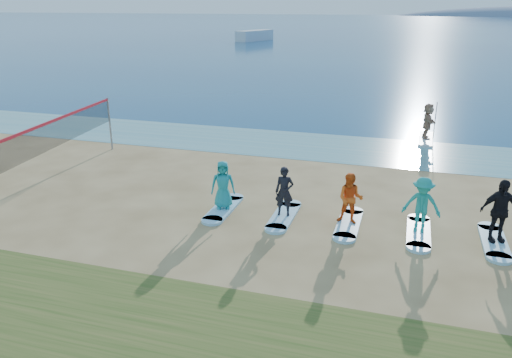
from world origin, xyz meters
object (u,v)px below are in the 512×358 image
(surfboard_1, at_px, (284,216))
(surfboard_2, at_px, (349,224))
(surfboard_0, at_px, (224,209))
(surfboard_3, at_px, (418,232))
(student_2, at_px, (350,199))
(boat_offshore_a, at_px, (255,41))
(student_4, at_px, (499,211))
(volleyball_net, at_px, (56,133))
(student_1, at_px, (284,192))
(paddleboard, at_px, (426,139))
(surfboard_4, at_px, (494,242))
(student_3, at_px, (422,205))
(student_0, at_px, (223,185))
(paddleboarder, at_px, (428,121))

(surfboard_1, bearing_deg, surfboard_2, 0.00)
(surfboard_0, relative_size, surfboard_3, 1.00)
(surfboard_2, xyz_separation_m, student_2, (0.00, 0.00, 0.86))
(boat_offshore_a, xyz_separation_m, student_4, (31.61, -77.70, 1.04))
(surfboard_3, bearing_deg, student_2, 180.00)
(volleyball_net, xyz_separation_m, student_1, (9.40, -0.99, -1.00))
(paddleboard, relative_size, surfboard_4, 1.36)
(surfboard_3, xyz_separation_m, student_4, (2.13, 0.00, 0.99))
(student_3, bearing_deg, student_1, -175.46)
(surfboard_1, relative_size, surfboard_3, 1.00)
(student_3, height_order, student_4, student_4)
(volleyball_net, distance_m, boat_offshore_a, 78.36)
(boat_offshore_a, xyz_separation_m, student_2, (27.36, -77.70, 0.91))
(surfboard_2, xyz_separation_m, surfboard_3, (2.13, 0.00, 0.00))
(student_0, relative_size, student_3, 0.95)
(surfboard_0, bearing_deg, student_3, 0.00)
(student_3, relative_size, student_4, 0.92)
(surfboard_2, bearing_deg, surfboard_1, 180.00)
(paddleboard, height_order, student_3, student_3)
(surfboard_1, height_order, student_4, student_4)
(volleyball_net, xyz_separation_m, student_2, (11.52, -0.99, -1.00))
(student_2, bearing_deg, surfboard_4, 1.72)
(student_3, xyz_separation_m, surfboard_4, (2.13, 0.00, -0.91))
(student_2, height_order, surfboard_3, student_2)
(volleyball_net, xyz_separation_m, student_4, (15.77, -0.99, -0.87))
(paddleboarder, distance_m, surfboard_1, 12.58)
(surfboard_0, distance_m, student_1, 2.29)
(surfboard_0, xyz_separation_m, student_4, (8.50, 0.00, 0.99))
(volleyball_net, height_order, student_4, volleyball_net)
(surfboard_3, bearing_deg, paddleboard, 88.34)
(surfboard_0, distance_m, surfboard_3, 6.38)
(surfboard_0, height_order, student_1, student_1)
(student_0, relative_size, surfboard_3, 0.75)
(surfboard_0, distance_m, student_2, 4.34)
(student_1, bearing_deg, paddleboarder, 60.83)
(surfboard_1, distance_m, student_4, 6.45)
(student_3, bearing_deg, paddleboard, 92.88)
(boat_offshore_a, xyz_separation_m, surfboard_2, (27.36, -77.70, 0.04))
(volleyball_net, distance_m, student_2, 11.61)
(student_0, xyz_separation_m, surfboard_3, (6.38, 0.00, -0.87))
(paddleboarder, distance_m, student_2, 11.93)
(student_0, bearing_deg, surfboard_2, -19.21)
(student_1, xyz_separation_m, student_3, (4.25, 0.00, 0.05))
(paddleboard, distance_m, student_1, 12.57)
(volleyball_net, height_order, paddleboarder, volleyball_net)
(student_4, bearing_deg, surfboard_4, 0.00)
(surfboard_0, relative_size, student_4, 1.16)
(surfboard_1, bearing_deg, paddleboard, 68.53)
(boat_offshore_a, bearing_deg, student_4, -49.07)
(paddleboard, distance_m, boat_offshore_a, 72.46)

